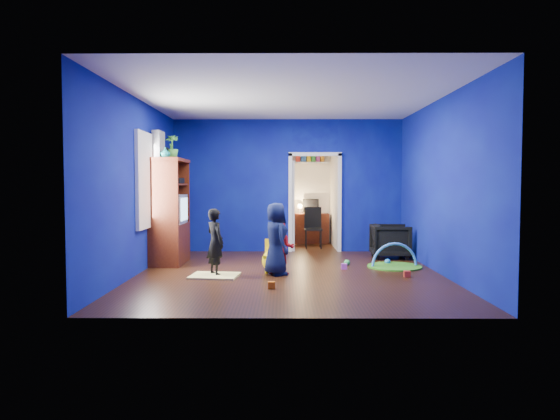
{
  "coord_description": "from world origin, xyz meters",
  "views": [
    {
      "loc": [
        -0.09,
        -8.21,
        1.49
      ],
      "look_at": [
        -0.15,
        0.4,
        1.04
      ],
      "focal_mm": 32.0,
      "sensor_mm": 36.0,
      "label": 1
    }
  ],
  "objects_px": {
    "armchair": "(390,241)",
    "hopper_ball": "(273,261)",
    "tv_armoire": "(170,211)",
    "kid_chair": "(273,257)",
    "study_desk": "(311,228)",
    "toddler_red": "(282,248)",
    "crt_tv": "(172,209)",
    "child_black": "(215,242)",
    "folding_chair": "(313,228)",
    "child_navy": "(276,239)",
    "vase": "(165,153)",
    "play_mat": "(394,266)"
  },
  "relations": [
    {
      "from": "tv_armoire",
      "to": "hopper_ball",
      "type": "distance_m",
      "value": 2.3
    },
    {
      "from": "armchair",
      "to": "child_black",
      "type": "distance_m",
      "value": 3.8
    },
    {
      "from": "child_navy",
      "to": "tv_armoire",
      "type": "bearing_deg",
      "value": 36.46
    },
    {
      "from": "child_black",
      "to": "hopper_ball",
      "type": "bearing_deg",
      "value": -107.88
    },
    {
      "from": "toddler_red",
      "to": "study_desk",
      "type": "bearing_deg",
      "value": 84.04
    },
    {
      "from": "child_black",
      "to": "crt_tv",
      "type": "distance_m",
      "value": 1.65
    },
    {
      "from": "play_mat",
      "to": "study_desk",
      "type": "relative_size",
      "value": 1.09
    },
    {
      "from": "crt_tv",
      "to": "study_desk",
      "type": "xyz_separation_m",
      "value": [
        2.78,
        3.19,
        -0.65
      ]
    },
    {
      "from": "child_black",
      "to": "hopper_ball",
      "type": "xyz_separation_m",
      "value": [
        0.93,
        0.32,
        -0.36
      ]
    },
    {
      "from": "child_black",
      "to": "folding_chair",
      "type": "height_order",
      "value": "child_black"
    },
    {
      "from": "toddler_red",
      "to": "play_mat",
      "type": "distance_m",
      "value": 2.19
    },
    {
      "from": "child_black",
      "to": "crt_tv",
      "type": "height_order",
      "value": "crt_tv"
    },
    {
      "from": "armchair",
      "to": "toddler_red",
      "type": "distance_m",
      "value": 2.85
    },
    {
      "from": "vase",
      "to": "play_mat",
      "type": "distance_m",
      "value": 4.6
    },
    {
      "from": "child_black",
      "to": "tv_armoire",
      "type": "xyz_separation_m",
      "value": [
        -1.02,
        1.24,
        0.43
      ]
    },
    {
      "from": "kid_chair",
      "to": "tv_armoire",
      "type": "bearing_deg",
      "value": 164.15
    },
    {
      "from": "armchair",
      "to": "toddler_red",
      "type": "bearing_deg",
      "value": 132.4
    },
    {
      "from": "child_navy",
      "to": "tv_armoire",
      "type": "height_order",
      "value": "tv_armoire"
    },
    {
      "from": "child_black",
      "to": "folding_chair",
      "type": "bearing_deg",
      "value": -64.38
    },
    {
      "from": "armchair",
      "to": "study_desk",
      "type": "height_order",
      "value": "study_desk"
    },
    {
      "from": "crt_tv",
      "to": "child_navy",
      "type": "bearing_deg",
      "value": -30.72
    },
    {
      "from": "armchair",
      "to": "child_navy",
      "type": "height_order",
      "value": "child_navy"
    },
    {
      "from": "crt_tv",
      "to": "kid_chair",
      "type": "bearing_deg",
      "value": -25.96
    },
    {
      "from": "play_mat",
      "to": "child_black",
      "type": "bearing_deg",
      "value": -164.88
    },
    {
      "from": "vase",
      "to": "child_black",
      "type": "bearing_deg",
      "value": -42.63
    },
    {
      "from": "tv_armoire",
      "to": "kid_chair",
      "type": "xyz_separation_m",
      "value": [
        1.95,
        -0.93,
        -0.73
      ]
    },
    {
      "from": "hopper_ball",
      "to": "play_mat",
      "type": "xyz_separation_m",
      "value": [
        2.17,
        0.51,
        -0.18
      ]
    },
    {
      "from": "armchair",
      "to": "toddler_red",
      "type": "height_order",
      "value": "toddler_red"
    },
    {
      "from": "child_navy",
      "to": "kid_chair",
      "type": "distance_m",
      "value": 0.42
    },
    {
      "from": "vase",
      "to": "tv_armoire",
      "type": "xyz_separation_m",
      "value": [
        0.0,
        0.3,
        -1.07
      ]
    },
    {
      "from": "child_black",
      "to": "vase",
      "type": "bearing_deg",
      "value": 10.41
    },
    {
      "from": "toddler_red",
      "to": "study_desk",
      "type": "distance_m",
      "value": 4.38
    },
    {
      "from": "armchair",
      "to": "play_mat",
      "type": "bearing_deg",
      "value": 174.03
    },
    {
      "from": "kid_chair",
      "to": "play_mat",
      "type": "xyz_separation_m",
      "value": [
        2.17,
        0.53,
        -0.24
      ]
    },
    {
      "from": "child_black",
      "to": "toddler_red",
      "type": "relative_size",
      "value": 1.26
    },
    {
      "from": "toddler_red",
      "to": "hopper_ball",
      "type": "xyz_separation_m",
      "value": [
        -0.15,
        0.21,
        -0.24
      ]
    },
    {
      "from": "vase",
      "to": "toddler_red",
      "type": "bearing_deg",
      "value": -21.57
    },
    {
      "from": "folding_chair",
      "to": "hopper_ball",
      "type": "bearing_deg",
      "value": -105.4
    },
    {
      "from": "kid_chair",
      "to": "toddler_red",
      "type": "bearing_deg",
      "value": -43.48
    },
    {
      "from": "study_desk",
      "to": "child_navy",
      "type": "bearing_deg",
      "value": -100.62
    },
    {
      "from": "hopper_ball",
      "to": "kid_chair",
      "type": "distance_m",
      "value": 0.06
    },
    {
      "from": "folding_chair",
      "to": "child_black",
      "type": "bearing_deg",
      "value": -117.42
    },
    {
      "from": "child_black",
      "to": "vase",
      "type": "distance_m",
      "value": 2.05
    },
    {
      "from": "kid_chair",
      "to": "study_desk",
      "type": "relative_size",
      "value": 0.57
    },
    {
      "from": "crt_tv",
      "to": "kid_chair",
      "type": "relative_size",
      "value": 1.4
    },
    {
      "from": "toddler_red",
      "to": "crt_tv",
      "type": "xyz_separation_m",
      "value": [
        -2.06,
        1.13,
        0.59
      ]
    },
    {
      "from": "hopper_ball",
      "to": "kid_chair",
      "type": "relative_size",
      "value": 0.76
    },
    {
      "from": "folding_chair",
      "to": "armchair",
      "type": "bearing_deg",
      "value": -46.2
    },
    {
      "from": "armchair",
      "to": "kid_chair",
      "type": "bearing_deg",
      "value": 127.36
    },
    {
      "from": "armchair",
      "to": "hopper_ball",
      "type": "height_order",
      "value": "armchair"
    }
  ]
}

